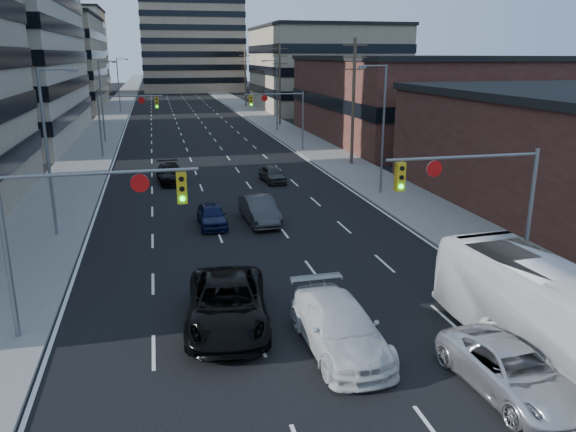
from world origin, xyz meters
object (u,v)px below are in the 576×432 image
(silver_suv, at_px, (512,371))
(black_pickup, at_px, (227,304))
(white_van, at_px, (339,326))
(sedan_blue, at_px, (212,215))

(silver_suv, bearing_deg, black_pickup, 136.77)
(white_van, relative_size, silver_suv, 1.13)
(black_pickup, height_order, white_van, black_pickup)
(black_pickup, xyz_separation_m, silver_suv, (7.59, -6.14, -0.16))
(silver_suv, distance_m, sedan_blue, 20.03)
(black_pickup, bearing_deg, sedan_blue, 93.51)
(white_van, bearing_deg, silver_suv, -42.20)
(white_van, height_order, silver_suv, white_van)
(black_pickup, xyz_separation_m, white_van, (3.46, -2.55, -0.04))
(white_van, distance_m, silver_suv, 5.47)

